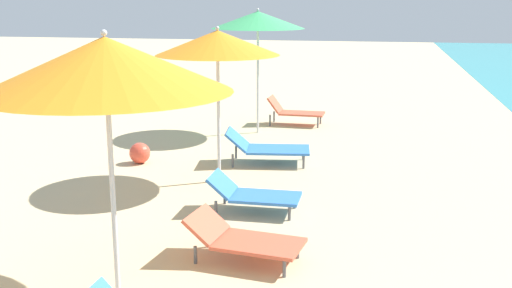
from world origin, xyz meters
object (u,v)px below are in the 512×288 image
Objects in this scene: lounger_second_shoreside at (243,238)px; umbrella_third at (217,43)px; lounger_farthest_shoreside at (294,111)px; beach_ball at (140,153)px; lounger_third_shoreside at (266,147)px; umbrella_farthest at (258,20)px; lounger_third_inland at (253,194)px; umbrella_second at (106,65)px.

lounger_second_shoreside is 0.55× the size of umbrella_third.
lounger_farthest_shoreside is 4.43m from beach_ball.
beach_ball is (-2.18, -3.85, -0.13)m from lounger_farthest_shoreside.
lounger_third_shoreside is 3.28m from umbrella_farthest.
lounger_third_inland is (0.80, -1.29, -1.91)m from umbrella_third.
lounger_farthest_shoreside is (0.56, 8.54, -1.92)m from umbrella_second.
beach_ball is (-1.64, 0.79, -1.98)m from umbrella_third.
lounger_third_inland is 3.34× the size of beach_ball.
umbrella_second reaches higher than lounger_third_inland.
lounger_third_inland is at bearing -58.22° from umbrella_third.
umbrella_third reaches higher than lounger_farthest_shoreside.
umbrella_second is 2.46m from lounger_second_shoreside.
lounger_third_shoreside reaches higher than lounger_second_shoreside.
lounger_second_shoreside is 1.60m from lounger_third_inland.
umbrella_farthest is (-1.12, 6.54, 2.11)m from lounger_second_shoreside.
umbrella_second is 8.77m from lounger_farthest_shoreside.
umbrella_farthest is at bearing 96.69° from lounger_third_shoreside.
lounger_third_shoreside is 0.58× the size of umbrella_farthest.
umbrella_farthest is at bearing 90.65° from umbrella_second.
umbrella_farthest is 2.36m from lounger_farthest_shoreside.
beach_ball is at bearing -118.11° from umbrella_farthest.
beach_ball is (-1.54, -2.88, -2.19)m from umbrella_farthest.
umbrella_third is 1.58× the size of lounger_third_shoreside.
lounger_second_shoreside is 7.53m from lounger_farthest_shoreside.
lounger_third_shoreside is at bearing 10.89° from beach_ball.
lounger_second_shoreside reaches higher than beach_ball.
umbrella_farthest is at bearing 100.32° from lounger_third_inland.
umbrella_second is 3.37m from lounger_third_inland.
umbrella_second is at bearing -70.90° from beach_ball.
umbrella_third is at bearing -25.74° from beach_ball.
umbrella_farthest is at bearing 91.55° from umbrella_third.
umbrella_farthest reaches higher than umbrella_second.
lounger_third_shoreside reaches higher than lounger_third_inland.
lounger_third_shoreside is 2.20m from beach_ball.
umbrella_farthest reaches higher than beach_ball.
lounger_second_shoreside is at bearing -84.30° from lounger_farthest_shoreside.
umbrella_third reaches higher than lounger_third_shoreside.
lounger_farthest_shoreside is at bearing 82.10° from lounger_third_shoreside.
lounger_third_shoreside is 2.51m from lounger_third_inland.
umbrella_farthest reaches higher than lounger_third_shoreside.
umbrella_second reaches higher than lounger_farthest_shoreside.
lounger_second_shoreside is 3.60m from umbrella_third.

